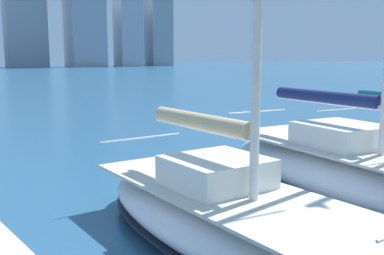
{
  "coord_description": "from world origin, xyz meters",
  "views": [
    {
      "loc": [
        4.07,
        0.13,
        3.45
      ],
      "look_at": [
        -0.08,
        -6.66,
        2.2
      ],
      "focal_mm": 42.0,
      "sensor_mm": 36.0,
      "label": 1
    }
  ],
  "objects": [
    {
      "name": "sailboat_tan",
      "position": [
        -0.64,
        -6.22,
        0.62
      ],
      "size": [
        3.32,
        7.73,
        10.94
      ],
      "color": "white",
      "rests_on": "ground"
    },
    {
      "name": "sailboat_navy",
      "position": [
        -4.82,
        -6.82,
        0.72
      ],
      "size": [
        3.4,
        9.08,
        12.65
      ],
      "color": "white",
      "rests_on": "ground"
    }
  ]
}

